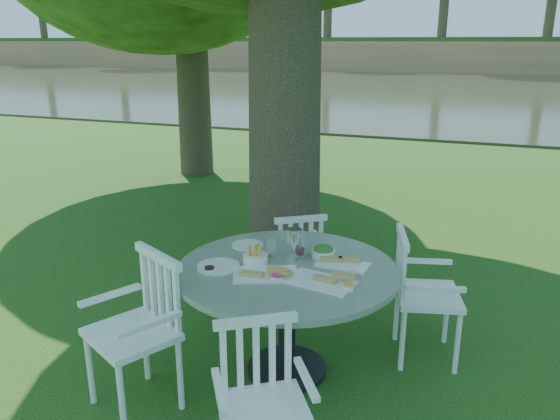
% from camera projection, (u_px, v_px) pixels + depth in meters
% --- Properties ---
extents(ground, '(140.00, 140.00, 0.00)m').
position_uv_depth(ground, '(272.00, 309.00, 4.78)').
color(ground, '#143C0C').
rests_on(ground, ground).
extents(table, '(1.49, 1.49, 0.80)m').
position_uv_depth(table, '(287.00, 286.00, 3.69)').
color(table, black).
rests_on(table, ground).
extents(chair_ne, '(0.56, 0.58, 0.95)m').
position_uv_depth(chair_ne, '(415.00, 286.00, 3.92)').
color(chair_ne, white).
rests_on(chair_ne, ground).
extents(chair_nw, '(0.60, 0.59, 0.88)m').
position_uv_depth(chair_nw, '(297.00, 253.00, 4.64)').
color(chair_nw, white).
rests_on(chair_nw, ground).
extents(chair_sw, '(0.66, 0.65, 0.99)m').
position_uv_depth(chair_sw, '(145.00, 319.00, 3.41)').
color(chair_sw, white).
rests_on(chair_sw, ground).
extents(chair_se, '(0.60, 0.59, 0.88)m').
position_uv_depth(chair_se, '(260.00, 390.00, 2.83)').
color(chair_se, white).
rests_on(chair_se, ground).
extents(tableware, '(1.10, 0.76, 0.21)m').
position_uv_depth(tableware, '(286.00, 260.00, 3.68)').
color(tableware, white).
rests_on(tableware, table).
extents(river, '(100.00, 28.00, 0.12)m').
position_uv_depth(river, '(452.00, 91.00, 25.34)').
color(river, '#2B321E').
rests_on(river, ground).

